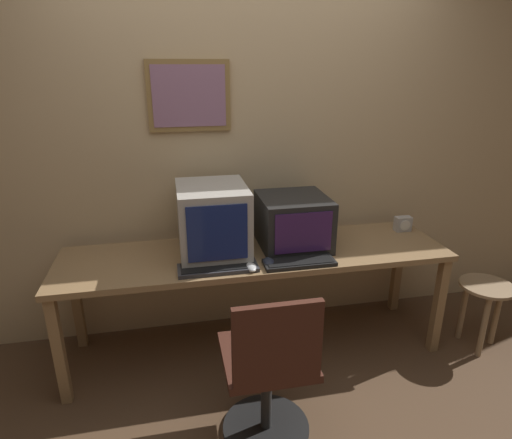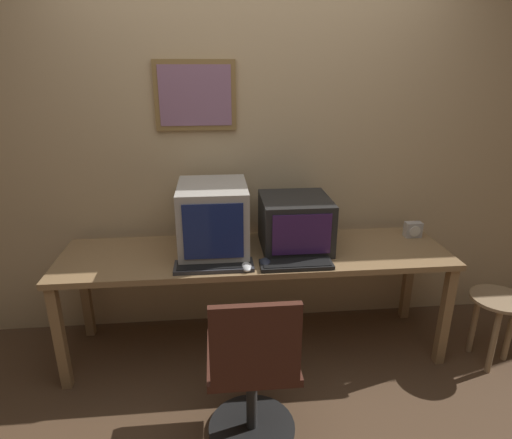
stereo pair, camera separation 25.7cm
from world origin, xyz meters
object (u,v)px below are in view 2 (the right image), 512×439
object	(u,v)px
mouse_near_keyboard	(265,262)
side_stool	(496,313)
mouse_far_corner	(247,267)
desk_clock	(413,230)
keyboard_main	(214,266)
office_chair	(253,377)
monitor_left	(213,219)
monitor_right	(295,223)
keyboard_side	(296,264)

from	to	relation	value
mouse_near_keyboard	side_stool	world-z (taller)	mouse_near_keyboard
mouse_far_corner	desk_clock	bearing A→B (deg)	18.29
keyboard_main	side_stool	xyz separation A→B (m)	(1.73, -0.08, -0.37)
office_chair	desk_clock	bearing A→B (deg)	37.37
monitor_left	monitor_right	size ratio (longest dim) A/B	1.11
mouse_far_corner	side_stool	xyz separation A→B (m)	(1.54, -0.04, -0.37)
keyboard_side	monitor_right	bearing A→B (deg)	81.89
monitor_left	mouse_far_corner	bearing A→B (deg)	-57.14
keyboard_side	mouse_far_corner	xyz separation A→B (m)	(-0.29, -0.01, 0.00)
mouse_far_corner	office_chair	bearing A→B (deg)	-91.36
monitor_right	side_stool	xyz separation A→B (m)	(1.22, -0.34, -0.51)
mouse_far_corner	monitor_left	bearing A→B (deg)	122.86
mouse_far_corner	desk_clock	world-z (taller)	desk_clock
office_chair	side_stool	world-z (taller)	office_chair
desk_clock	monitor_right	bearing A→B (deg)	-174.04
monitor_left	desk_clock	world-z (taller)	monitor_left
desk_clock	mouse_near_keyboard	bearing A→B (deg)	-161.94
mouse_far_corner	office_chair	size ratio (longest dim) A/B	0.13
monitor_right	keyboard_main	size ratio (longest dim) A/B	0.97
desk_clock	side_stool	bearing A→B (deg)	-47.11
monitor_left	side_stool	distance (m)	1.84
keyboard_main	monitor_left	bearing A→B (deg)	89.18
monitor_left	monitor_right	xyz separation A→B (m)	(0.51, 0.02, -0.05)
mouse_far_corner	monitor_right	bearing A→B (deg)	41.88
monitor_right	keyboard_side	size ratio (longest dim) A/B	1.05
keyboard_main	side_stool	world-z (taller)	keyboard_main
mouse_near_keyboard	keyboard_side	bearing A→B (deg)	-9.24
monitor_right	side_stool	world-z (taller)	monitor_right
monitor_right	desk_clock	distance (m)	0.83
mouse_near_keyboard	mouse_far_corner	bearing A→B (deg)	-159.68
keyboard_main	side_stool	size ratio (longest dim) A/B	0.98
mouse_near_keyboard	mouse_far_corner	size ratio (longest dim) A/B	0.95
keyboard_side	side_stool	size ratio (longest dim) A/B	0.91
keyboard_side	office_chair	world-z (taller)	office_chair
keyboard_side	desk_clock	size ratio (longest dim) A/B	3.79
mouse_far_corner	side_stool	bearing A→B (deg)	-1.66
side_stool	keyboard_main	bearing A→B (deg)	177.23
keyboard_main	mouse_near_keyboard	size ratio (longest dim) A/B	4.29
desk_clock	side_stool	size ratio (longest dim) A/B	0.24
monitor_left	side_stool	size ratio (longest dim) A/B	1.05
monitor_left	mouse_near_keyboard	world-z (taller)	monitor_left
mouse_near_keyboard	side_stool	distance (m)	1.48
monitor_left	mouse_near_keyboard	xyz separation A→B (m)	(0.29, -0.24, -0.19)
keyboard_main	keyboard_side	bearing A→B (deg)	-3.19
monitor_right	keyboard_main	xyz separation A→B (m)	(-0.51, -0.26, -0.15)
keyboard_main	office_chair	xyz separation A→B (m)	(0.17, -0.55, -0.33)
keyboard_main	side_stool	distance (m)	1.77
monitor_left	monitor_right	bearing A→B (deg)	1.75
monitor_left	mouse_near_keyboard	distance (m)	0.42
monitor_right	desk_clock	world-z (taller)	monitor_right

